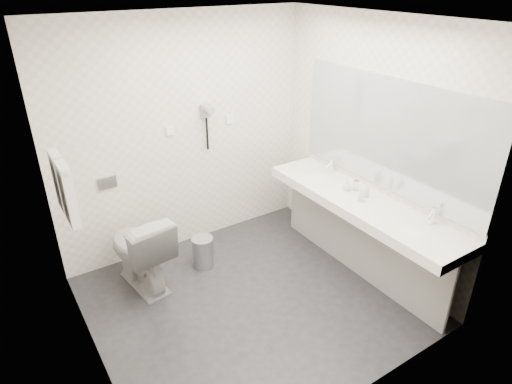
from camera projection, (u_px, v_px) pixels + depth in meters
floor at (251, 300)px, 4.21m from camera, size 2.80×2.80×0.00m
ceiling at (250, 20)px, 3.09m from camera, size 2.80×2.80×0.00m
wall_back at (184, 137)px, 4.63m from camera, size 2.80×0.00×2.80m
wall_front at (366, 259)px, 2.68m from camera, size 2.80×0.00×2.80m
wall_left at (75, 231)px, 2.97m from camera, size 0.00×2.60×2.60m
wall_right at (371, 148)px, 4.34m from camera, size 0.00×2.60×2.60m
vanity_counter at (361, 204)px, 4.26m from camera, size 0.55×2.20×0.10m
vanity_panel at (358, 240)px, 4.46m from camera, size 0.03×2.15×0.75m
vanity_post_near at (450, 296)px, 3.70m from camera, size 0.06×0.06×0.75m
vanity_post_far at (297, 200)px, 5.25m from camera, size 0.06×0.06×0.75m
mirror at (388, 135)px, 4.09m from camera, size 0.02×2.20×1.05m
basin_near at (416, 231)px, 3.75m from camera, size 0.40×0.31×0.05m
basin_far at (317, 177)px, 4.73m from camera, size 0.40×0.31×0.05m
faucet_near at (433, 215)px, 3.81m from camera, size 0.04×0.04×0.15m
faucet_far at (331, 165)px, 4.78m from camera, size 0.04×0.04×0.15m
soap_bottle_a at (361, 195)px, 4.17m from camera, size 0.08×0.08×0.12m
soap_bottle_b at (347, 186)px, 4.39m from camera, size 0.10×0.10×0.10m
soap_bottle_c at (367, 191)px, 4.25m from camera, size 0.07×0.07×0.13m
glass_left at (356, 185)px, 4.39m from camera, size 0.06×0.06×0.10m
toilet at (140, 250)px, 4.26m from camera, size 0.55×0.84×0.80m
flush_plate at (107, 183)px, 4.33m from camera, size 0.18×0.02×0.12m
pedal_bin at (203, 252)px, 4.65m from camera, size 0.25×0.25×0.32m
bin_lid at (202, 239)px, 4.57m from camera, size 0.23×0.23×0.02m
towel_rail at (57, 161)px, 3.27m from camera, size 0.02×0.62×0.02m
towel_near at (68, 194)px, 3.27m from camera, size 0.07×0.24×0.48m
towel_far at (60, 181)px, 3.48m from camera, size 0.07×0.24×0.48m
dryer_cradle at (205, 111)px, 4.61m from camera, size 0.10×0.04×0.14m
dryer_barrel at (208, 110)px, 4.55m from camera, size 0.08×0.14×0.08m
dryer_cord at (207, 134)px, 4.71m from camera, size 0.02×0.02×0.35m
switch_plate_a at (170, 131)px, 4.50m from camera, size 0.09×0.02×0.09m
switch_plate_b at (230, 119)px, 4.84m from camera, size 0.09×0.02×0.09m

